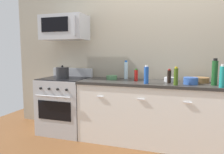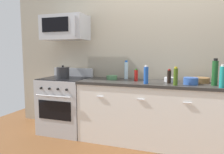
{
  "view_description": "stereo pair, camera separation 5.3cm",
  "coord_description": "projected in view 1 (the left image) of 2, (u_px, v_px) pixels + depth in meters",
  "views": [
    {
      "loc": [
        0.19,
        -3.09,
        1.35
      ],
      "look_at": [
        -0.79,
        -0.05,
        0.98
      ],
      "focal_mm": 33.95,
      "sensor_mm": 36.0,
      "label": 1
    },
    {
      "loc": [
        0.24,
        -3.07,
        1.35
      ],
      "look_at": [
        -0.79,
        -0.05,
        0.98
      ],
      "focal_mm": 33.95,
      "sensor_mm": 36.0,
      "label": 2
    }
  ],
  "objects": [
    {
      "name": "range_oven",
      "position": [
        65.0,
        105.0,
        3.58
      ],
      "size": [
        0.76,
        0.69,
        1.07
      ],
      "color": "#B7BABF",
      "rests_on": "ground_plane"
    },
    {
      "name": "bottle_wine_green",
      "position": [
        215.0,
        73.0,
        2.75
      ],
      "size": [
        0.07,
        0.07,
        0.35
      ],
      "color": "#19471E",
      "rests_on": "countertop_slab"
    },
    {
      "name": "stockpot",
      "position": [
        63.0,
        73.0,
        3.47
      ],
      "size": [
        0.21,
        0.21,
        0.22
      ],
      "color": "#262628",
      "rests_on": "range_oven"
    },
    {
      "name": "bowl_green_glaze",
      "position": [
        112.0,
        77.0,
        3.35
      ],
      "size": [
        0.17,
        0.17,
        0.06
      ],
      "color": "#477A4C",
      "rests_on": "countertop_slab"
    },
    {
      "name": "bottle_olive_oil",
      "position": [
        176.0,
        76.0,
        2.76
      ],
      "size": [
        0.06,
        0.06,
        0.24
      ],
      "color": "#385114",
      "rests_on": "countertop_slab"
    },
    {
      "name": "bowl_blue_mixing",
      "position": [
        191.0,
        81.0,
        2.85
      ],
      "size": [
        0.19,
        0.19,
        0.09
      ],
      "color": "#2D519E",
      "rests_on": "countertop_slab"
    },
    {
      "name": "back_wall",
      "position": [
        168.0,
        52.0,
        3.36
      ],
      "size": [
        5.64,
        0.1,
        2.7
      ],
      "primitive_type": "cube",
      "color": "#9E937F",
      "rests_on": "ground_plane"
    },
    {
      "name": "bowl_steel_prep",
      "position": [
        170.0,
        79.0,
        3.12
      ],
      "size": [
        0.17,
        0.17,
        0.06
      ],
      "color": "#B2B5BA",
      "rests_on": "countertop_slab"
    },
    {
      "name": "bottle_soy_sauce_dark",
      "position": [
        169.0,
        76.0,
        2.95
      ],
      "size": [
        0.05,
        0.05,
        0.2
      ],
      "color": "black",
      "rests_on": "countertop_slab"
    },
    {
      "name": "bowl_wooden_salad",
      "position": [
        200.0,
        80.0,
        3.01
      ],
      "size": [
        0.25,
        0.25,
        0.07
      ],
      "color": "brown",
      "rests_on": "countertop_slab"
    },
    {
      "name": "bottle_hot_sauce_red",
      "position": [
        136.0,
        75.0,
        3.17
      ],
      "size": [
        0.05,
        0.05,
        0.18
      ],
      "color": "#B21914",
      "rests_on": "countertop_slab"
    },
    {
      "name": "microwave",
      "position": [
        64.0,
        28.0,
        3.48
      ],
      "size": [
        0.74,
        0.44,
        0.4
      ],
      "color": "#B7BABF"
    },
    {
      "name": "counter_unit",
      "position": [
        165.0,
        114.0,
        3.08
      ],
      "size": [
        2.55,
        0.66,
        0.92
      ],
      "color": "silver",
      "rests_on": "ground_plane"
    },
    {
      "name": "bottle_water_clear",
      "position": [
        126.0,
        70.0,
        3.41
      ],
      "size": [
        0.06,
        0.06,
        0.3
      ],
      "color": "silver",
      "rests_on": "countertop_slab"
    },
    {
      "name": "bottle_sparkling_teal",
      "position": [
        222.0,
        76.0,
        2.58
      ],
      "size": [
        0.06,
        0.06,
        0.28
      ],
      "color": "#197F7A",
      "rests_on": "countertop_slab"
    },
    {
      "name": "ground_plane",
      "position": [
        164.0,
        144.0,
        3.13
      ],
      "size": [
        6.76,
        6.76,
        0.0
      ],
      "primitive_type": "plane",
      "color": "brown"
    },
    {
      "name": "bottle_soda_blue",
      "position": [
        146.0,
        75.0,
        2.9
      ],
      "size": [
        0.06,
        0.06,
        0.25
      ],
      "color": "#1E4CA5",
      "rests_on": "countertop_slab"
    }
  ]
}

